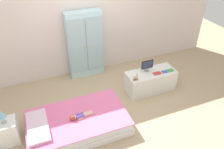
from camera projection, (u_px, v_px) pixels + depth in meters
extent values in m
cube|color=tan|center=(111.00, 112.00, 4.14)|extent=(10.00, 10.00, 0.02)
cube|color=silver|center=(83.00, 15.00, 4.58)|extent=(6.40, 0.05, 2.70)
cube|color=white|center=(78.00, 126.00, 3.78)|extent=(1.65, 0.99, 0.12)
cube|color=silver|center=(78.00, 120.00, 3.71)|extent=(1.61, 0.95, 0.13)
cube|color=pink|center=(77.00, 117.00, 3.66)|extent=(1.64, 0.98, 0.02)
cube|color=silver|center=(38.00, 126.00, 3.45)|extent=(0.32, 0.71, 0.05)
cube|color=#6B4CB2|center=(80.00, 116.00, 3.64)|extent=(0.14, 0.09, 0.06)
cube|color=#DBB293|center=(88.00, 113.00, 3.71)|extent=(0.16, 0.05, 0.04)
cube|color=#DBB293|center=(88.00, 114.00, 3.69)|extent=(0.16, 0.05, 0.04)
cube|color=#DBB293|center=(79.00, 115.00, 3.68)|extent=(0.10, 0.04, 0.03)
cube|color=#DBB293|center=(81.00, 119.00, 3.61)|extent=(0.10, 0.04, 0.03)
sphere|color=#DBB293|center=(74.00, 118.00, 3.59)|extent=(0.09, 0.09, 0.09)
sphere|color=#9E3D2D|center=(73.00, 118.00, 3.58)|extent=(0.10, 0.10, 0.10)
cube|color=white|center=(8.00, 132.00, 3.48)|extent=(0.30, 0.30, 0.42)
cylinder|color=#B7B2AD|center=(4.00, 122.00, 3.35)|extent=(0.08, 0.08, 0.01)
cylinder|color=#B7B2AD|center=(3.00, 119.00, 3.32)|extent=(0.02, 0.02, 0.10)
cone|color=#7AB2E0|center=(1.00, 114.00, 3.26)|extent=(0.11, 0.11, 0.12)
cube|color=silver|center=(85.00, 45.00, 4.79)|extent=(0.75, 0.23, 1.48)
cube|color=#9DC0C9|center=(78.00, 47.00, 4.61)|extent=(0.35, 0.02, 1.22)
cube|color=#9DC0C9|center=(95.00, 44.00, 4.72)|extent=(0.35, 0.02, 1.22)
sphere|color=gold|center=(85.00, 48.00, 4.66)|extent=(0.02, 0.02, 0.02)
sphere|color=gold|center=(89.00, 47.00, 4.68)|extent=(0.02, 0.02, 0.02)
cube|color=silver|center=(150.00, 81.00, 4.57)|extent=(1.01, 0.42, 0.44)
cylinder|color=#99999E|center=(147.00, 71.00, 4.48)|extent=(0.10, 0.10, 0.01)
cylinder|color=#99999E|center=(147.00, 69.00, 4.46)|extent=(0.02, 0.02, 0.05)
cube|color=black|center=(147.00, 65.00, 4.40)|extent=(0.25, 0.02, 0.18)
cube|color=#28334C|center=(148.00, 65.00, 4.39)|extent=(0.23, 0.01, 0.16)
cube|color=#8E6642|center=(135.00, 79.00, 4.23)|extent=(0.11, 0.01, 0.01)
cube|color=#8E6642|center=(136.00, 80.00, 4.21)|extent=(0.11, 0.01, 0.01)
cube|color=tan|center=(136.00, 77.00, 4.19)|extent=(0.07, 0.03, 0.04)
cylinder|color=tan|center=(136.00, 78.00, 4.22)|extent=(0.01, 0.01, 0.03)
cylinder|color=tan|center=(137.00, 79.00, 4.21)|extent=(0.01, 0.01, 0.03)
cylinder|color=tan|center=(134.00, 79.00, 4.21)|extent=(0.01, 0.01, 0.03)
cylinder|color=tan|center=(135.00, 79.00, 4.19)|extent=(0.01, 0.01, 0.03)
cylinder|color=tan|center=(137.00, 76.00, 4.18)|extent=(0.02, 0.02, 0.02)
sphere|color=tan|center=(137.00, 75.00, 4.17)|extent=(0.04, 0.04, 0.04)
cube|color=#CC3838|center=(157.00, 73.00, 4.39)|extent=(0.16, 0.09, 0.02)
cube|color=blue|center=(165.00, 72.00, 4.44)|extent=(0.11, 0.08, 0.01)
cube|color=#429E51|center=(170.00, 70.00, 4.48)|extent=(0.14, 0.08, 0.02)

